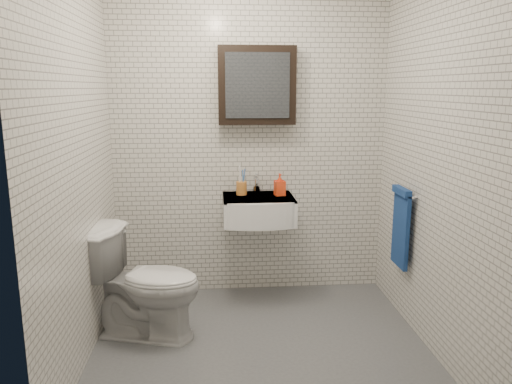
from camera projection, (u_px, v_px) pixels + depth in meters
ground at (261, 346)px, 3.31m from camera, size 2.20×2.00×0.01m
room_shell at (261, 125)px, 3.01m from camera, size 2.22×2.02×2.51m
washbasin at (259, 210)px, 3.87m from camera, size 0.55×0.50×0.20m
faucet at (257, 184)px, 4.03m from camera, size 0.06×0.20×0.15m
mirror_cabinet at (257, 86)px, 3.87m from camera, size 0.60×0.15×0.60m
towel_rail at (401, 224)px, 3.58m from camera, size 0.09×0.30×0.58m
toothbrush_cup at (242, 187)px, 3.95m from camera, size 0.09×0.09×0.23m
soap_bottle at (280, 185)px, 3.92m from camera, size 0.09×0.09×0.17m
toilet at (145, 282)px, 3.39m from camera, size 0.84×0.62×0.77m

